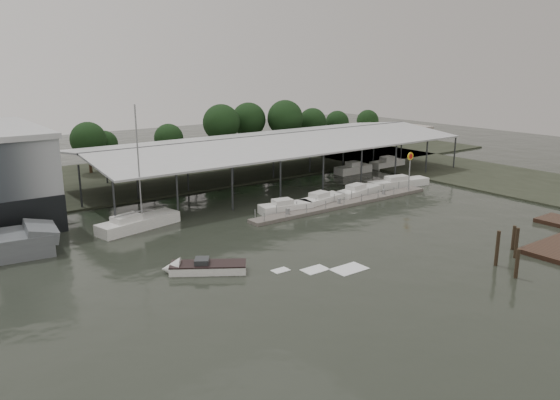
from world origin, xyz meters
TOP-DOWN VIEW (x-y plane):
  - ground at (0.00, 0.00)m, footprint 200.00×200.00m
  - land_strip_far at (0.00, 42.00)m, footprint 140.00×30.00m
  - land_strip_east at (45.00, 10.00)m, footprint 20.00×60.00m
  - covered_boat_shed at (17.00, 28.00)m, footprint 58.24×24.00m
  - floating_dock at (15.00, 10.00)m, footprint 28.00×2.00m
  - shell_fuel_sign at (27.00, 9.99)m, footprint 1.10×0.18m
  - distant_commercial_buildings at (59.03, 44.69)m, footprint 22.00×8.00m
  - white_sailboat at (-9.76, 16.17)m, footprint 9.62×4.54m
  - speedboat_underway at (-10.29, 1.05)m, footprint 16.01×11.04m
  - moored_cruiser_0 at (7.11, 11.99)m, footprint 6.77×3.33m
  - moored_cruiser_1 at (12.97, 12.08)m, footprint 6.96×3.28m
  - moored_cruiser_2 at (19.77, 12.50)m, footprint 7.65×3.39m
  - moored_cruiser_3 at (28.30, 12.97)m, footprint 9.65×3.83m
  - mooring_pilings at (13.18, -15.41)m, footprint 6.64×8.90m
  - horizon_tree_line at (25.68, 47.55)m, footprint 65.39×10.47m

SIDE VIEW (x-z plane):
  - ground at x=0.00m, z-range 0.00..0.00m
  - land_strip_far at x=0.00m, z-range -0.05..0.25m
  - land_strip_east at x=45.00m, z-range -0.05..0.25m
  - floating_dock at x=15.00m, z-range -0.50..0.90m
  - speedboat_underway at x=-10.29m, z-range -0.61..1.39m
  - moored_cruiser_0 at x=7.11m, z-range -0.24..1.46m
  - moored_cruiser_1 at x=12.97m, z-range -0.24..1.46m
  - moored_cruiser_2 at x=19.77m, z-range -0.24..1.46m
  - moored_cruiser_3 at x=28.30m, z-range -0.24..1.46m
  - white_sailboat at x=-9.76m, z-range -6.08..7.39m
  - mooring_pilings at x=13.18m, z-range -0.82..2.99m
  - distant_commercial_buildings at x=59.03m, z-range -0.16..3.84m
  - shell_fuel_sign at x=27.00m, z-range 1.15..6.70m
  - horizon_tree_line at x=25.68m, z-range 0.82..11.14m
  - covered_boat_shed at x=17.00m, z-range 2.65..9.61m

